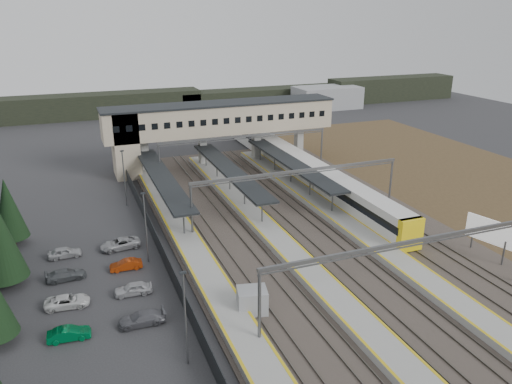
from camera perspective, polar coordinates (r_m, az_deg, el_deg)
name	(u,v)px	position (r m, az deg, el deg)	size (l,w,h in m)	color
ground	(248,293)	(49.60, -0.86, -11.47)	(220.00, 220.00, 0.00)	#2B2B2D
car_park	(113,368)	(41.21, -16.01, -18.73)	(10.60, 44.95, 1.29)	#A4A4AA
lampposts	(161,262)	(46.77, -10.76, -7.82)	(0.50, 53.25, 8.07)	slate
fence	(171,272)	(51.82, -9.67, -9.02)	(0.08, 90.00, 2.00)	#26282B
relay_cabin_far	(252,301)	(46.06, -0.44, -12.38)	(3.05, 2.72, 2.42)	gray
rail_corridor	(311,253)	(56.80, 6.30, -6.93)	(34.00, 90.00, 0.92)	#352E29
canopies	(229,170)	(73.49, -3.05, 2.55)	(23.10, 30.00, 3.28)	black
footbridge	(206,123)	(86.60, -5.78, 7.90)	(40.40, 6.40, 11.20)	#C6B596
gantries	(344,209)	(54.09, 10.00, -1.90)	(28.40, 62.28, 7.17)	slate
train	(293,162)	(83.76, 4.22, 3.47)	(3.04, 63.55, 3.83)	silver
billboard	(490,232)	(60.51, 25.14, -4.21)	(1.69, 5.31, 4.57)	slate
treeline_far	(213,100)	(139.39, -4.89, 10.41)	(170.00, 19.00, 7.00)	black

